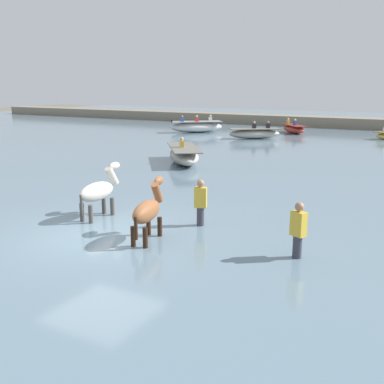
% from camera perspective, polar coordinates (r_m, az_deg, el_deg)
% --- Properties ---
extents(ground_plane, '(120.00, 120.00, 0.00)m').
position_cam_1_polar(ground_plane, '(11.96, -11.17, -6.94)').
color(ground_plane, '#666051').
extents(water_surface, '(90.00, 90.00, 0.38)m').
position_cam_1_polar(water_surface, '(20.30, 7.12, 2.16)').
color(water_surface, slate).
rests_on(water_surface, ground).
extents(horse_lead_pinto, '(0.47, 1.71, 1.86)m').
position_cam_1_polar(horse_lead_pinto, '(13.14, -11.53, -0.08)').
color(horse_lead_pinto, beige).
rests_on(horse_lead_pinto, ground).
extents(horse_trailing_chestnut, '(0.66, 1.68, 1.82)m').
position_cam_1_polar(horse_trailing_chestnut, '(11.08, -5.52, -2.54)').
color(horse_trailing_chestnut, brown).
rests_on(horse_trailing_chestnut, ground).
extents(boat_distant_west, '(3.54, 3.05, 1.17)m').
position_cam_1_polar(boat_distant_west, '(32.01, 7.77, 7.21)').
color(boat_distant_west, '#B2AD9E').
rests_on(boat_distant_west, water_surface).
extents(boat_mid_channel, '(4.02, 3.74, 1.32)m').
position_cam_1_polar(boat_mid_channel, '(35.83, 0.54, 8.10)').
color(boat_mid_channel, silver).
rests_on(boat_mid_channel, water_surface).
extents(boat_near_port, '(2.70, 2.82, 1.09)m').
position_cam_1_polar(boat_near_port, '(36.12, 12.51, 7.65)').
color(boat_near_port, '#BC382D').
rests_on(boat_near_port, water_surface).
extents(boat_far_offshore, '(3.47, 4.05, 1.24)m').
position_cam_1_polar(boat_far_offshore, '(21.95, -1.02, 4.61)').
color(boat_far_offshore, '#B2AD9E').
rests_on(boat_far_offshore, water_surface).
extents(person_wading_close, '(0.37, 0.31, 1.63)m').
position_cam_1_polar(person_wading_close, '(10.24, 12.99, -5.38)').
color(person_wading_close, '#383842').
rests_on(person_wading_close, ground).
extents(person_wading_mid, '(0.37, 0.30, 1.63)m').
position_cam_1_polar(person_wading_mid, '(12.23, 1.06, -1.96)').
color(person_wading_mid, '#383842').
rests_on(person_wading_mid, ground).
extents(far_shoreline, '(80.00, 2.40, 1.25)m').
position_cam_1_polar(far_shoreline, '(41.69, 18.77, 7.89)').
color(far_shoreline, gray).
rests_on(far_shoreline, ground).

